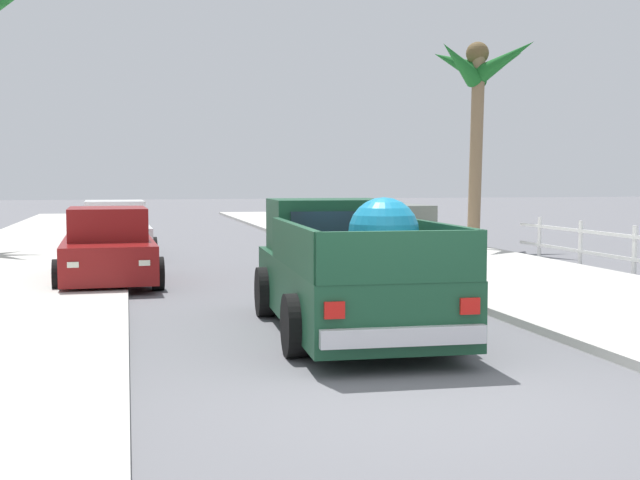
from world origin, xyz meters
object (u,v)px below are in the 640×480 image
object	(u,v)px
car_right_near	(115,231)
car_left_mid	(108,248)
car_left_near	(387,241)
pickup_truck	(348,272)
palm_tree_right_mid	(480,82)

from	to	relation	value
car_right_near	car_left_mid	size ratio (longest dim) A/B	1.00
car_left_near	car_left_mid	distance (m)	6.18
car_left_near	car_right_near	xyz separation A→B (m)	(-6.08, 4.78, 0.00)
pickup_truck	palm_tree_right_mid	size ratio (longest dim) A/B	0.85
palm_tree_right_mid	pickup_truck	bearing A→B (deg)	-121.82
pickup_truck	car_left_near	world-z (taller)	pickup_truck
pickup_truck	palm_tree_right_mid	xyz separation A→B (m)	(7.25, 11.68, 4.19)
car_right_near	car_left_mid	distance (m)	5.43
car_right_near	car_left_mid	bearing A→B (deg)	-90.64
pickup_truck	car_left_mid	distance (m)	6.97
car_right_near	car_left_mid	world-z (taller)	same
car_right_near	car_left_mid	xyz separation A→B (m)	(-0.06, -5.43, 0.00)
car_left_near	pickup_truck	bearing A→B (deg)	-112.34
car_left_near	palm_tree_right_mid	xyz separation A→B (m)	(4.47, 4.93, 4.28)
car_left_near	palm_tree_right_mid	bearing A→B (deg)	47.76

